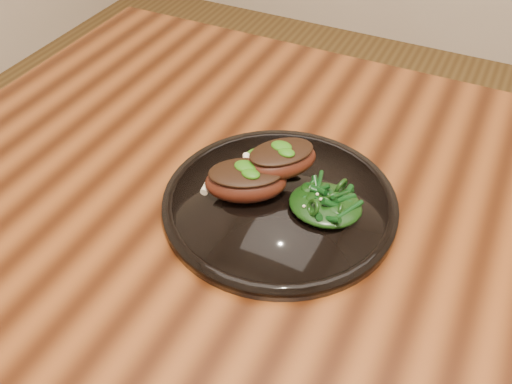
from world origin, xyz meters
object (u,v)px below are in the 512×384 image
at_px(plate, 280,203).
at_px(lamb_chop_front, 245,180).
at_px(greens_heap, 326,201).
at_px(desk, 465,299).

relative_size(plate, lamb_chop_front, 2.44).
bearing_deg(plate, lamb_chop_front, -166.04).
xyz_separation_m(lamb_chop_front, greens_heap, (0.10, 0.02, -0.01)).
distance_m(lamb_chop_front, greens_heap, 0.11).
distance_m(plate, lamb_chop_front, 0.06).
bearing_deg(desk, lamb_chop_front, -172.16).
bearing_deg(lamb_chop_front, desk, 7.84).
bearing_deg(plate, desk, 6.75).
height_order(lamb_chop_front, greens_heap, lamb_chop_front).
relative_size(desk, plate, 5.26).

